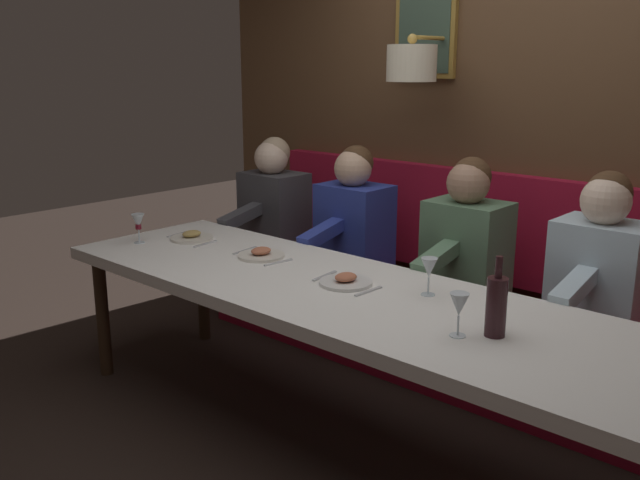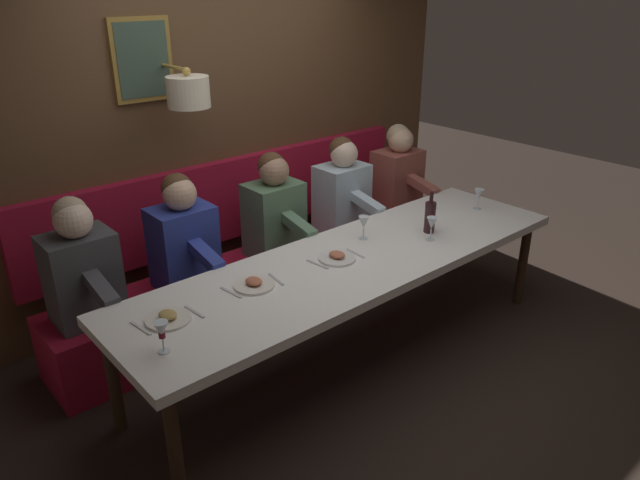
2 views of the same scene
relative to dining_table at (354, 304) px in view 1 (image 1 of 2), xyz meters
The scene contains 15 objects.
ground_plane 0.68m from the dining_table, ahead, with size 12.00×12.00×0.00m, color black.
dining_table is the anchor object (origin of this frame).
banquette_bench 1.00m from the dining_table, ahead, with size 0.52×3.41×0.45m, color maroon.
back_wall_panel 1.61m from the dining_table, ahead, with size 0.59×4.61×2.90m.
diner_near 1.15m from the dining_table, 39.37° to the right, with size 0.60×0.40×0.79m.
diner_middle 0.89m from the dining_table, ahead, with size 0.60×0.40×0.79m.
diner_far 1.15m from the dining_table, 39.45° to the left, with size 0.60×0.40×0.79m.
diner_farthest 1.66m from the dining_table, 57.90° to the left, with size 0.60×0.40×0.79m.
place_setting_0 0.13m from the dining_table, 58.86° to the left, with size 0.24×0.32×0.05m.
place_setting_1 0.71m from the dining_table, 81.22° to the left, with size 0.24×0.33×0.05m.
place_setting_2 1.26m from the dining_table, 85.61° to the left, with size 0.24×0.32×0.05m.
wine_glass_1 1.42m from the dining_table, 95.97° to the left, with size 0.07×0.07×0.16m.
wine_glass_2 0.64m from the dining_table, 102.80° to the right, with size 0.07×0.07×0.16m.
wine_glass_3 0.36m from the dining_table, 55.69° to the right, with size 0.07×0.07×0.16m.
wine_bottle 0.72m from the dining_table, 93.46° to the right, with size 0.08×0.08×0.30m.
Camera 1 is at (-2.20, -1.79, 1.70)m, focal length 38.69 mm.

